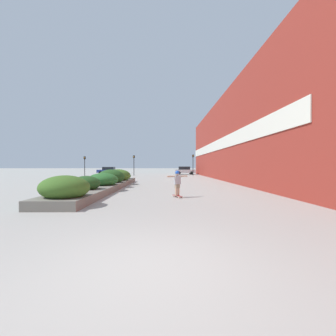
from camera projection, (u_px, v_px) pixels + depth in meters
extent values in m
plane|color=#A3A099|center=(146.00, 268.00, 3.58)|extent=(300.00, 300.00, 0.00)
cube|color=maroon|center=(234.00, 134.00, 21.25)|extent=(0.60, 48.54, 9.36)
cube|color=silver|center=(216.00, 146.00, 27.52)|extent=(0.06, 36.00, 1.20)
cube|color=slate|center=(106.00, 186.00, 15.66)|extent=(1.98, 15.64, 0.38)
ellipsoid|color=#3D6623|center=(65.00, 188.00, 9.00)|extent=(1.96, 1.85, 0.99)
ellipsoid|color=#234C1E|center=(86.00, 183.00, 11.93)|extent=(1.47, 1.51, 0.82)
ellipsoid|color=#286028|center=(103.00, 180.00, 14.54)|extent=(1.94, 2.01, 0.89)
ellipsoid|color=#234C1E|center=(111.00, 177.00, 16.87)|extent=(1.98, 1.83, 1.11)
ellipsoid|color=#3D6623|center=(118.00, 175.00, 19.45)|extent=(2.17, 2.50, 1.09)
ellipsoid|color=#33702D|center=(122.00, 176.00, 22.00)|extent=(1.66, 1.74, 0.67)
cube|color=maroon|center=(177.00, 196.00, 11.55)|extent=(0.53, 0.77, 0.01)
cylinder|color=beige|center=(173.00, 196.00, 11.75)|extent=(0.07, 0.07, 0.06)
cylinder|color=beige|center=(176.00, 196.00, 11.82)|extent=(0.07, 0.07, 0.06)
cylinder|color=beige|center=(179.00, 198.00, 11.28)|extent=(0.07, 0.07, 0.06)
cylinder|color=beige|center=(181.00, 197.00, 11.35)|extent=(0.07, 0.07, 0.06)
cylinder|color=tan|center=(176.00, 190.00, 11.51)|extent=(0.15, 0.15, 0.59)
cylinder|color=tan|center=(178.00, 190.00, 11.58)|extent=(0.15, 0.15, 0.59)
cube|color=gray|center=(177.00, 186.00, 11.55)|extent=(0.27, 0.26, 0.21)
cube|color=#B2B2B7|center=(177.00, 180.00, 11.54)|extent=(0.37, 0.31, 0.46)
cylinder|color=tan|center=(171.00, 176.00, 11.35)|extent=(0.42, 0.28, 0.08)
cylinder|color=tan|center=(183.00, 176.00, 11.73)|extent=(0.42, 0.28, 0.08)
sphere|color=tan|center=(177.00, 173.00, 11.54)|extent=(0.19, 0.19, 0.19)
sphere|color=blue|center=(177.00, 173.00, 11.54)|extent=(0.22, 0.22, 0.22)
cube|color=navy|center=(228.00, 171.00, 40.98)|extent=(4.40, 1.88, 0.75)
cube|color=black|center=(227.00, 168.00, 40.97)|extent=(2.42, 1.65, 0.48)
cylinder|color=black|center=(234.00, 173.00, 41.89)|extent=(0.62, 0.22, 0.62)
cylinder|color=black|center=(237.00, 173.00, 40.11)|extent=(0.62, 0.22, 0.62)
cylinder|color=black|center=(219.00, 173.00, 41.85)|extent=(0.62, 0.22, 0.62)
cylinder|color=black|center=(222.00, 173.00, 40.07)|extent=(0.62, 0.22, 0.62)
cube|color=#BCBCC1|center=(185.00, 171.00, 42.41)|extent=(3.80, 1.91, 0.62)
cube|color=black|center=(184.00, 168.00, 42.40)|extent=(2.09, 1.68, 0.58)
cylinder|color=black|center=(191.00, 173.00, 43.33)|extent=(0.60, 0.22, 0.60)
cylinder|color=black|center=(192.00, 173.00, 41.52)|extent=(0.60, 0.22, 0.60)
cylinder|color=black|center=(178.00, 173.00, 43.30)|extent=(0.60, 0.22, 0.60)
cylinder|color=black|center=(179.00, 173.00, 41.49)|extent=(0.60, 0.22, 0.60)
cube|color=navy|center=(108.00, 171.00, 43.99)|extent=(3.98, 1.94, 0.56)
cube|color=black|center=(109.00, 168.00, 43.99)|extent=(2.19, 1.71, 0.55)
cylinder|color=black|center=(100.00, 173.00, 43.06)|extent=(0.61, 0.22, 0.61)
cylinder|color=black|center=(103.00, 172.00, 44.90)|extent=(0.61, 0.22, 0.61)
cylinder|color=black|center=(113.00, 173.00, 43.09)|extent=(0.61, 0.22, 0.61)
cylinder|color=black|center=(115.00, 172.00, 44.93)|extent=(0.61, 0.22, 0.61)
cylinder|color=black|center=(134.00, 167.00, 37.07)|extent=(0.11, 0.11, 2.90)
cube|color=black|center=(134.00, 157.00, 37.06)|extent=(0.28, 0.20, 0.45)
sphere|color=#2D2823|center=(134.00, 156.00, 36.93)|extent=(0.15, 0.15, 0.15)
sphere|color=orange|center=(134.00, 157.00, 36.94)|extent=(0.15, 0.15, 0.15)
sphere|color=#2D2823|center=(134.00, 158.00, 36.94)|extent=(0.15, 0.15, 0.15)
cylinder|color=black|center=(193.00, 166.00, 37.19)|extent=(0.11, 0.11, 3.05)
cube|color=black|center=(193.00, 156.00, 37.17)|extent=(0.28, 0.20, 0.45)
sphere|color=#2D2823|center=(193.00, 155.00, 37.05)|extent=(0.15, 0.15, 0.15)
sphere|color=orange|center=(193.00, 156.00, 37.05)|extent=(0.15, 0.15, 0.15)
sphere|color=#2D2823|center=(193.00, 157.00, 37.05)|extent=(0.15, 0.15, 0.15)
cylinder|color=black|center=(85.00, 167.00, 37.02)|extent=(0.11, 0.11, 2.74)
cube|color=black|center=(85.00, 158.00, 37.01)|extent=(0.28, 0.20, 0.45)
sphere|color=#2D2823|center=(84.00, 157.00, 36.88)|extent=(0.15, 0.15, 0.15)
sphere|color=orange|center=(84.00, 158.00, 36.88)|extent=(0.15, 0.15, 0.15)
sphere|color=#2D2823|center=(84.00, 159.00, 36.89)|extent=(0.15, 0.15, 0.15)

